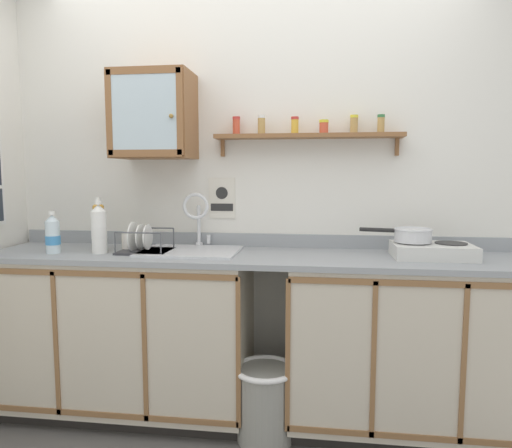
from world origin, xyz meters
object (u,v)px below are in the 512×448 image
(hot_plate_stove, at_px, (432,251))
(bottle_opaque_white_2, at_px, (99,229))
(bottle_water_clear_0, at_px, (53,235))
(warning_sign, at_px, (222,198))
(bottle_juice_amber_1, at_px, (99,227))
(sink, at_px, (191,255))
(wall_cabinet, at_px, (154,116))
(mug, at_px, (129,241))
(trash_bin, at_px, (265,401))
(dish_rack, at_px, (143,245))
(saucepan, at_px, (412,235))

(hot_plate_stove, xyz_separation_m, bottle_opaque_white_2, (-1.81, -0.09, 0.09))
(bottle_opaque_white_2, bearing_deg, bottle_water_clear_0, -172.04)
(hot_plate_stove, distance_m, warning_sign, 1.24)
(bottle_water_clear_0, relative_size, bottle_juice_amber_1, 0.77)
(sink, distance_m, wall_cabinet, 0.83)
(mug, distance_m, trash_bin, 1.17)
(bottle_water_clear_0, bearing_deg, warning_sign, 23.72)
(sink, distance_m, bottle_juice_amber_1, 0.56)
(bottle_water_clear_0, height_order, wall_cabinet, wall_cabinet)
(sink, xyz_separation_m, bottle_juice_amber_1, (-0.54, -0.02, 0.16))
(sink, relative_size, bottle_opaque_white_2, 1.87)
(dish_rack, xyz_separation_m, trash_bin, (0.71, -0.17, -0.79))
(hot_plate_stove, height_order, bottle_water_clear_0, bottle_water_clear_0)
(bottle_water_clear_0, bearing_deg, wall_cabinet, 24.52)
(saucepan, distance_m, wall_cabinet, 1.59)
(mug, bearing_deg, hot_plate_stove, -0.60)
(hot_plate_stove, height_order, trash_bin, hot_plate_stove)
(saucepan, relative_size, wall_cabinet, 0.76)
(hot_plate_stove, relative_size, bottle_opaque_white_2, 1.39)
(hot_plate_stove, xyz_separation_m, bottle_water_clear_0, (-2.06, -0.13, 0.06))
(hot_plate_stove, xyz_separation_m, saucepan, (-0.10, 0.02, 0.08))
(hot_plate_stove, relative_size, wall_cabinet, 0.83)
(dish_rack, height_order, mug, dish_rack)
(sink, height_order, bottle_juice_amber_1, sink)
(mug, distance_m, warning_sign, 0.60)
(wall_cabinet, bearing_deg, saucepan, -3.40)
(saucepan, height_order, warning_sign, warning_sign)
(saucepan, relative_size, mug, 3.50)
(wall_cabinet, xyz_separation_m, trash_bin, (0.68, -0.31, -1.53))
(bottle_opaque_white_2, bearing_deg, dish_rack, 13.96)
(bottle_water_clear_0, xyz_separation_m, wall_cabinet, (0.52, 0.24, 0.67))
(sink, distance_m, mug, 0.37)
(bottle_opaque_white_2, distance_m, wall_cabinet, 0.72)
(saucepan, bearing_deg, sink, -179.88)
(sink, height_order, mug, sink)
(sink, bearing_deg, warning_sign, 61.44)
(bottle_juice_amber_1, distance_m, trash_bin, 1.35)
(saucepan, height_order, trash_bin, saucepan)
(saucepan, height_order, mug, saucepan)
(bottle_water_clear_0, relative_size, bottle_opaque_white_2, 0.80)
(bottle_water_clear_0, bearing_deg, trash_bin, -3.55)
(sink, bearing_deg, dish_rack, -168.44)
(saucepan, relative_size, bottle_opaque_white_2, 1.28)
(mug, xyz_separation_m, wall_cabinet, (0.13, 0.09, 0.72))
(dish_rack, xyz_separation_m, warning_sign, (0.39, 0.29, 0.25))
(bottle_opaque_white_2, height_order, wall_cabinet, wall_cabinet)
(sink, distance_m, trash_bin, 0.89)
(saucepan, xyz_separation_m, trash_bin, (-0.76, -0.22, -0.87))
(saucepan, height_order, dish_rack, dish_rack)
(bottle_water_clear_0, height_order, mug, bottle_water_clear_0)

